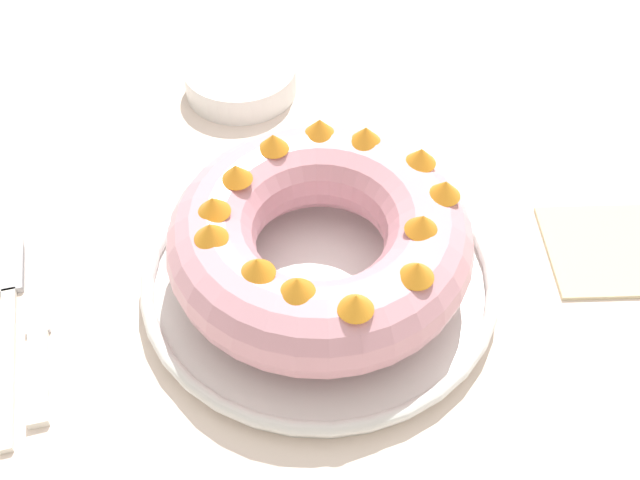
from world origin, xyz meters
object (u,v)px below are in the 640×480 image
(bundt_cake, at_px, (320,239))
(cake_knife, at_px, (38,336))
(fork, at_px, (9,320))
(serving_dish, at_px, (320,276))
(napkin, at_px, (632,249))
(side_bowl, at_px, (241,79))

(bundt_cake, xyz_separation_m, cake_knife, (-0.24, 0.00, -0.06))
(cake_knife, bearing_deg, fork, 139.79)
(serving_dish, height_order, napkin, serving_dish)
(fork, distance_m, napkin, 0.56)
(cake_knife, relative_size, side_bowl, 1.57)
(cake_knife, height_order, side_bowl, side_bowl)
(bundt_cake, bearing_deg, cake_knife, 179.80)
(side_bowl, xyz_separation_m, napkin, (0.31, -0.33, -0.01))
(serving_dish, bearing_deg, bundt_cake, -9.68)
(fork, height_order, cake_knife, cake_knife)
(bundt_cake, bearing_deg, napkin, -6.61)
(fork, relative_size, side_bowl, 1.74)
(serving_dish, height_order, fork, serving_dish)
(serving_dish, relative_size, bundt_cake, 1.22)
(serving_dish, relative_size, cake_knife, 1.60)
(serving_dish, relative_size, napkin, 1.99)
(cake_knife, bearing_deg, napkin, -0.12)
(bundt_cake, height_order, fork, bundt_cake)
(bundt_cake, relative_size, side_bowl, 2.05)
(serving_dish, height_order, bundt_cake, bundt_cake)
(fork, bearing_deg, bundt_cake, -6.97)
(fork, height_order, side_bowl, side_bowl)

